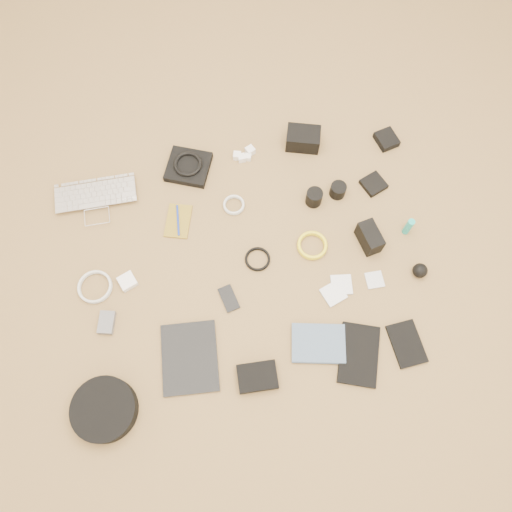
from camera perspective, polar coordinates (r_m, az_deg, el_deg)
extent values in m
cube|color=olive|center=(1.98, -1.21, -0.79)|extent=(4.00, 4.00, 0.04)
imported|color=silver|center=(2.15, -17.74, 5.64)|extent=(0.34, 0.24, 0.03)
cube|color=black|center=(2.15, -7.73, 10.06)|extent=(0.23, 0.22, 0.03)
torus|color=black|center=(2.13, -7.81, 10.38)|extent=(0.14, 0.14, 0.02)
cube|color=white|center=(2.16, -2.18, 11.38)|extent=(0.04, 0.04, 0.03)
cube|color=white|center=(2.16, -1.64, 11.14)|extent=(0.03, 0.03, 0.03)
cube|color=white|center=(2.16, -0.92, 11.24)|extent=(0.03, 0.03, 0.02)
cube|color=white|center=(2.17, -0.68, 11.95)|extent=(0.04, 0.04, 0.03)
cube|color=black|center=(2.19, 5.40, 13.20)|extent=(0.16, 0.14, 0.08)
cube|color=black|center=(2.28, 14.69, 12.76)|extent=(0.10, 0.11, 0.03)
cube|color=olive|center=(2.05, -8.88, 3.97)|extent=(0.14, 0.17, 0.01)
cylinder|color=#1530B1|center=(2.04, -8.91, 4.07)|extent=(0.02, 0.13, 0.01)
torus|color=silver|center=(2.06, -2.54, 5.79)|extent=(0.10, 0.10, 0.01)
cylinder|color=black|center=(2.05, 6.65, 6.67)|extent=(0.07, 0.07, 0.07)
cylinder|color=black|center=(2.09, 9.34, 7.44)|extent=(0.07, 0.07, 0.06)
cube|color=black|center=(2.15, 13.28, 8.00)|extent=(0.11, 0.11, 0.02)
cube|color=white|center=(1.98, -14.48, -2.83)|extent=(0.08, 0.08, 0.03)
torus|color=silver|center=(2.02, -17.88, -3.42)|extent=(0.14, 0.14, 0.01)
torus|color=black|center=(1.96, 0.18, -0.40)|extent=(0.10, 0.10, 0.01)
torus|color=yellow|center=(1.99, 6.42, 1.14)|extent=(0.13, 0.13, 0.01)
cube|color=black|center=(2.00, 12.84, 2.07)|extent=(0.08, 0.13, 0.09)
cylinder|color=#1AAAA0|center=(2.06, 17.02, 3.23)|extent=(0.03, 0.03, 0.09)
cube|color=#5D5E63|center=(1.96, -16.70, -7.30)|extent=(0.08, 0.10, 0.02)
cube|color=black|center=(1.87, -7.59, -11.44)|extent=(0.23, 0.28, 0.01)
cube|color=black|center=(1.91, -3.12, -4.87)|extent=(0.07, 0.11, 0.01)
cube|color=silver|center=(1.94, 8.83, -4.28)|extent=(0.10, 0.10, 0.01)
cube|color=silver|center=(1.95, 9.73, -3.26)|extent=(0.09, 0.09, 0.01)
cube|color=silver|center=(1.98, 13.39, -2.68)|extent=(0.07, 0.07, 0.01)
sphere|color=black|center=(2.02, 18.23, -1.59)|extent=(0.07, 0.07, 0.06)
cylinder|color=black|center=(1.88, -16.93, -16.43)|extent=(0.25, 0.25, 0.06)
cube|color=black|center=(1.83, 0.16, -13.64)|extent=(0.15, 0.11, 0.04)
imported|color=#475C78|center=(1.86, 7.18, -12.11)|extent=(0.22, 0.19, 0.02)
cube|color=black|center=(1.89, 11.67, -10.96)|extent=(0.21, 0.26, 0.02)
cube|color=black|center=(1.95, 16.83, -9.58)|extent=(0.11, 0.17, 0.01)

